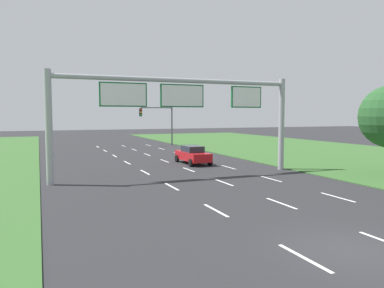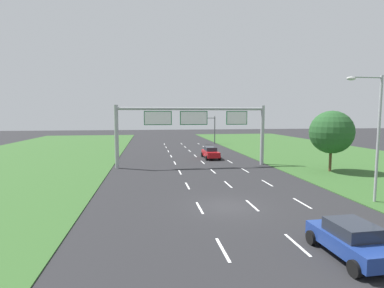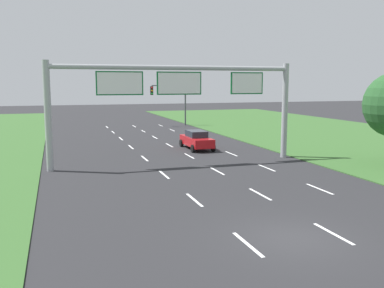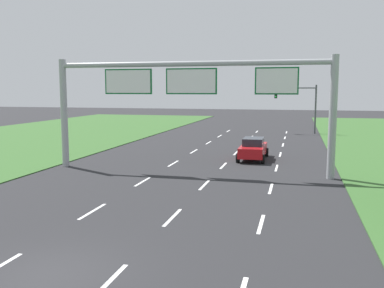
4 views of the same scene
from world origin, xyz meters
The scene contains 10 objects.
ground_plane centered at (0.00, 0.00, 0.00)m, with size 200.00×200.00×0.00m, color #262628.
lane_dashes_inner_left centered at (-1.75, 12.00, 0.00)m, with size 0.14×62.40×0.01m.
lane_dashes_inner_right centered at (1.75, 12.00, 0.00)m, with size 0.14×62.40×0.01m.
lane_dashes_slip centered at (5.25, 12.00, 0.00)m, with size 0.14×62.40×0.01m.
car_near_red centered at (3.40, -7.46, 0.76)m, with size 2.23×3.98×1.48m.
car_lead_silver centered at (3.40, 21.16, 0.79)m, with size 1.98×4.47×1.57m.
sign_gantry centered at (0.06, 15.32, 4.95)m, with size 17.24×0.44×7.00m.
traffic_light_mast centered at (6.51, 41.10, 3.87)m, with size 4.76×0.49×5.60m.
street_lamp centered at (9.84, -0.54, 5.08)m, with size 2.61×0.32×8.50m.
roadside_tree_mid centered at (13.77, 10.00, 4.14)m, with size 4.42×4.42×6.35m.
Camera 2 is at (-4.93, -18.36, 5.94)m, focal length 28.00 mm.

